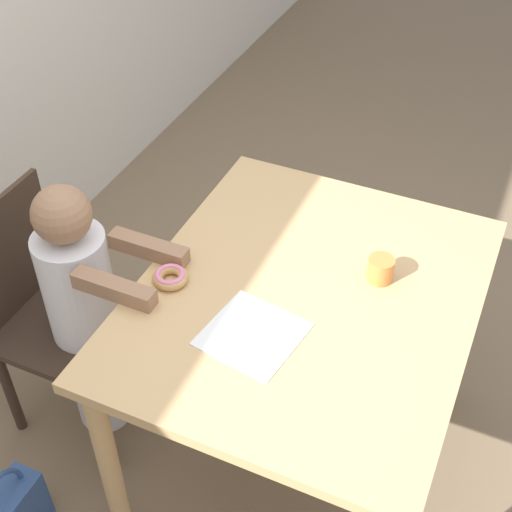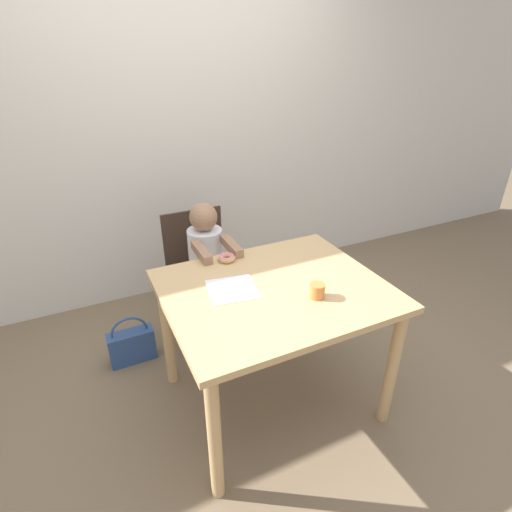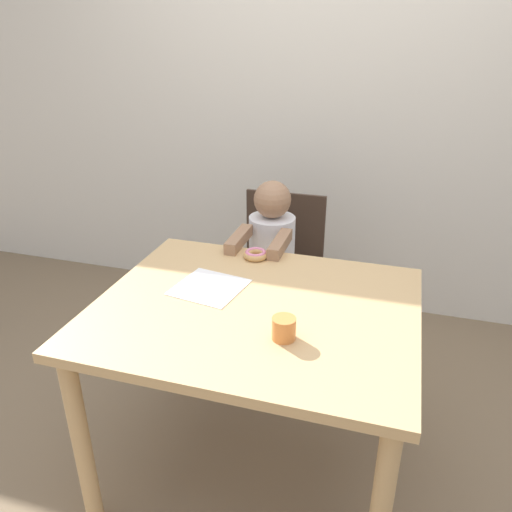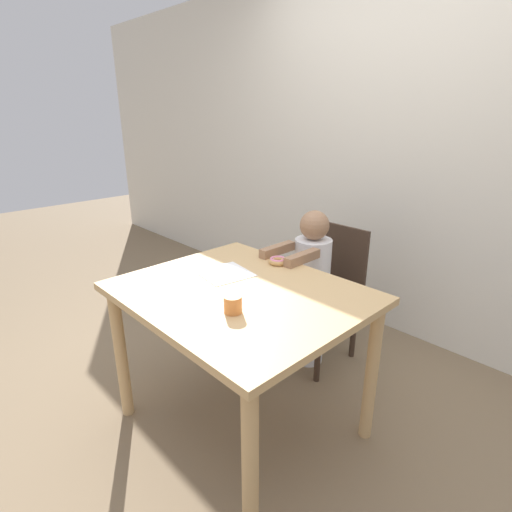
{
  "view_description": "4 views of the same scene",
  "coord_description": "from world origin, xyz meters",
  "px_view_note": "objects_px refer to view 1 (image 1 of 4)",
  "views": [
    {
      "loc": [
        -1.33,
        -0.44,
        2.13
      ],
      "look_at": [
        -0.04,
        0.14,
        0.88
      ],
      "focal_mm": 50.0,
      "sensor_mm": 36.0,
      "label": 1
    },
    {
      "loc": [
        -0.81,
        -1.48,
        1.81
      ],
      "look_at": [
        -0.04,
        0.14,
        0.88
      ],
      "focal_mm": 28.0,
      "sensor_mm": 36.0,
      "label": 2
    },
    {
      "loc": [
        0.43,
        -1.4,
        1.63
      ],
      "look_at": [
        -0.04,
        0.14,
        0.88
      ],
      "focal_mm": 35.0,
      "sensor_mm": 36.0,
      "label": 3
    },
    {
      "loc": [
        1.24,
        -1.09,
        1.53
      ],
      "look_at": [
        -0.04,
        0.14,
        0.88
      ],
      "focal_mm": 28.0,
      "sensor_mm": 36.0,
      "label": 4
    }
  ],
  "objects_px": {
    "child_figure": "(86,314)",
    "cup": "(380,269)",
    "donut": "(170,277)",
    "chair": "(56,316)"
  },
  "relations": [
    {
      "from": "child_figure",
      "to": "donut",
      "type": "bearing_deg",
      "value": -86.7
    },
    {
      "from": "chair",
      "to": "child_figure",
      "type": "bearing_deg",
      "value": -90.0
    },
    {
      "from": "child_figure",
      "to": "cup",
      "type": "relative_size",
      "value": 13.43
    },
    {
      "from": "child_figure",
      "to": "cup",
      "type": "xyz_separation_m",
      "value": [
        0.27,
        -0.84,
        0.28
      ]
    },
    {
      "from": "chair",
      "to": "child_figure",
      "type": "height_order",
      "value": "child_figure"
    },
    {
      "from": "donut",
      "to": "chair",
      "type": "bearing_deg",
      "value": 92.35
    },
    {
      "from": "cup",
      "to": "donut",
      "type": "bearing_deg",
      "value": 115.23
    },
    {
      "from": "child_figure",
      "to": "donut",
      "type": "distance_m",
      "value": 0.41
    },
    {
      "from": "chair",
      "to": "cup",
      "type": "height_order",
      "value": "chair"
    },
    {
      "from": "donut",
      "to": "child_figure",
      "type": "bearing_deg",
      "value": 93.3
    }
  ]
}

